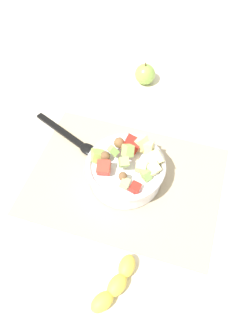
% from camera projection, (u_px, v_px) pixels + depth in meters
% --- Properties ---
extents(ground_plane, '(2.40, 2.40, 0.00)m').
position_uv_depth(ground_plane, '(125.00, 181.00, 0.88)').
color(ground_plane, silver).
extents(placemat, '(0.50, 0.37, 0.01)m').
position_uv_depth(placemat, '(125.00, 180.00, 0.88)').
color(placemat, tan).
rests_on(placemat, ground_plane).
extents(salad_bowl, '(0.21, 0.21, 0.12)m').
position_uv_depth(salad_bowl, '(126.00, 169.00, 0.84)').
color(salad_bowl, white).
rests_on(salad_bowl, placemat).
extents(serving_spoon, '(0.23, 0.12, 0.01)m').
position_uv_depth(serving_spoon, '(75.00, 140.00, 0.94)').
color(serving_spoon, black).
rests_on(serving_spoon, placemat).
extents(whole_apple, '(0.07, 0.07, 0.08)m').
position_uv_depth(whole_apple, '(145.00, 74.00, 1.06)').
color(whole_apple, '#8CB74C').
rests_on(whole_apple, ground_plane).
extents(banana_whole, '(0.08, 0.15, 0.04)m').
position_uv_depth(banana_whole, '(116.00, 284.00, 0.71)').
color(banana_whole, yellow).
rests_on(banana_whole, ground_plane).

